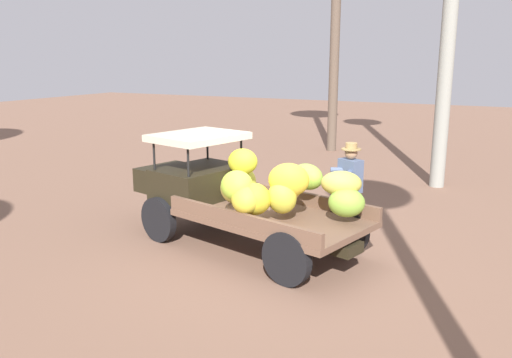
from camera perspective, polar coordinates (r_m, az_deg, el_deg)
ground_plane at (r=8.96m, az=1.93°, el=-7.49°), size 60.00×60.00×0.00m
truck at (r=8.88m, az=-2.02°, el=-1.41°), size 4.66×2.62×1.84m
farmer at (r=9.26m, az=10.12°, el=-0.63°), size 0.57×0.54×1.72m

